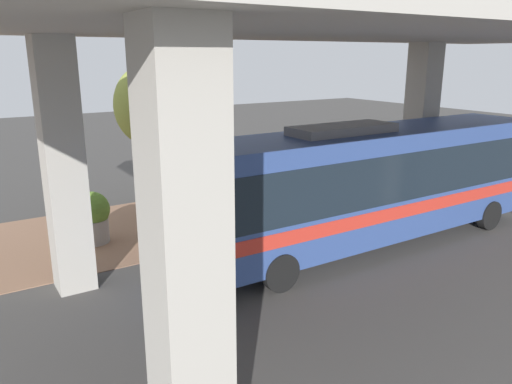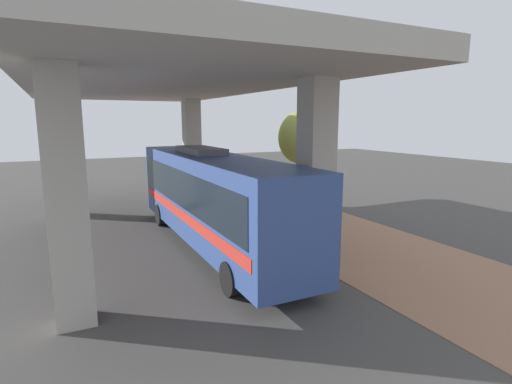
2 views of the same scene
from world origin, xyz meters
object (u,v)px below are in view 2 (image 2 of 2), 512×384
object	(u,v)px
bus	(212,195)
street_tree_near	(300,138)
planter_front	(246,189)
fire_hydrant	(258,207)
planter_middle	(290,205)

from	to	relation	value
bus	street_tree_near	xyz separation A→B (m)	(-6.79, -4.45, 1.90)
bus	planter_front	world-z (taller)	bus
bus	fire_hydrant	distance (m)	5.49
street_tree_near	bus	bearing A→B (deg)	33.22
fire_hydrant	planter_middle	xyz separation A→B (m)	(-0.52, 2.32, 0.51)
fire_hydrant	street_tree_near	distance (m)	4.64
fire_hydrant	street_tree_near	bearing A→B (deg)	-164.67
street_tree_near	planter_middle	bearing A→B (deg)	51.92
fire_hydrant	bus	bearing A→B (deg)	43.61
bus	planter_front	size ratio (longest dim) A/B	7.73
bus	planter_middle	world-z (taller)	bus
planter_front	street_tree_near	distance (m)	4.63
bus	planter_middle	xyz separation A→B (m)	(-4.33, -1.31, -1.05)
bus	street_tree_near	size ratio (longest dim) A/B	2.37
planter_middle	street_tree_near	xyz separation A→B (m)	(-2.46, -3.14, 2.95)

